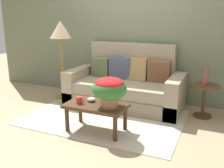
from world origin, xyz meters
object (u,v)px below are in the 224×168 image
(snack_bowl, at_px, (91,99))
(table_vase, at_px, (205,78))
(coffee_table, at_px, (96,108))
(side_table, at_px, (204,95))
(floor_lamp, at_px, (61,34))
(couch, at_px, (126,87))
(potted_plant, at_px, (109,89))
(coffee_mug, at_px, (79,100))

(snack_bowl, height_order, table_vase, table_vase)
(coffee_table, xyz_separation_m, table_vase, (1.34, 1.19, 0.30))
(side_table, relative_size, snack_bowl, 4.53)
(floor_lamp, bearing_deg, snack_bowl, -40.75)
(coffee_table, height_order, snack_bowl, snack_bowl)
(couch, xyz_separation_m, table_vase, (1.35, -0.02, 0.30))
(side_table, height_order, potted_plant, potted_plant)
(coffee_table, height_order, floor_lamp, floor_lamp)
(floor_lamp, xyz_separation_m, table_vase, (2.63, 0.10, -0.62))
(side_table, xyz_separation_m, potted_plant, (-1.12, -1.21, 0.29))
(couch, relative_size, side_table, 3.83)
(table_vase, bearing_deg, snack_bowl, -142.26)
(couch, height_order, coffee_table, couch)
(potted_plant, xyz_separation_m, snack_bowl, (-0.33, 0.11, -0.22))
(coffee_table, distance_m, floor_lamp, 1.92)
(potted_plant, bearing_deg, side_table, 47.02)
(couch, bearing_deg, table_vase, -0.88)
(table_vase, bearing_deg, coffee_table, -138.29)
(side_table, xyz_separation_m, coffee_mug, (-1.57, -1.24, 0.08))
(couch, xyz_separation_m, snack_bowl, (-0.09, -1.14, 0.10))
(coffee_table, bearing_deg, snack_bowl, 147.38)
(coffee_mug, bearing_deg, side_table, 38.23)
(snack_bowl, bearing_deg, table_vase, 37.74)
(potted_plant, bearing_deg, coffee_mug, -175.89)
(snack_bowl, bearing_deg, coffee_mug, -129.97)
(coffee_mug, bearing_deg, potted_plant, 4.11)
(potted_plant, height_order, coffee_mug, potted_plant)
(side_table, bearing_deg, potted_plant, -132.98)
(couch, height_order, coffee_mug, couch)
(side_table, height_order, coffee_mug, side_table)
(couch, bearing_deg, coffee_table, -89.25)
(floor_lamp, bearing_deg, table_vase, 2.28)
(coffee_mug, height_order, snack_bowl, coffee_mug)
(side_table, xyz_separation_m, table_vase, (-0.01, 0.02, 0.27))
(coffee_mug, xyz_separation_m, snack_bowl, (0.12, 0.14, -0.01))
(couch, relative_size, coffee_mug, 16.07)
(table_vase, bearing_deg, coffee_mug, -141.17)
(couch, height_order, snack_bowl, couch)
(coffee_table, height_order, side_table, side_table)
(floor_lamp, bearing_deg, couch, 5.62)
(potted_plant, height_order, table_vase, potted_plant)
(potted_plant, xyz_separation_m, table_vase, (1.11, 1.23, -0.02))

